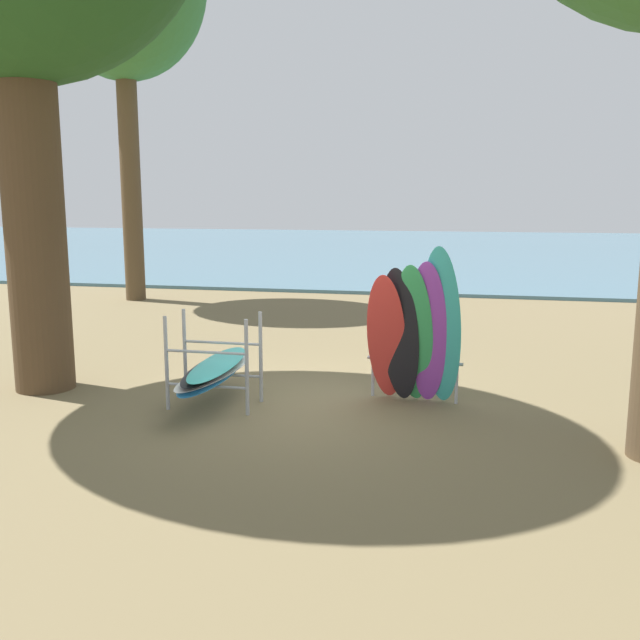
# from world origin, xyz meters

# --- Properties ---
(ground_plane) EXTENTS (80.00, 80.00, 0.00)m
(ground_plane) POSITION_xyz_m (0.00, 0.00, 0.00)
(ground_plane) COLOR brown
(lake_water) EXTENTS (80.00, 36.00, 0.10)m
(lake_water) POSITION_xyz_m (0.00, 28.84, 0.05)
(lake_water) COLOR #477084
(lake_water) RESTS_ON ground
(leaning_board_pile) EXTENTS (1.33, 0.76, 2.17)m
(leaning_board_pile) POSITION_xyz_m (1.38, 0.32, 0.97)
(leaning_board_pile) COLOR red
(leaning_board_pile) RESTS_ON ground
(board_storage_rack) EXTENTS (1.15, 2.13, 1.25)m
(board_storage_rack) POSITION_xyz_m (-1.22, -0.28, 0.50)
(board_storage_rack) COLOR #9EA0A5
(board_storage_rack) RESTS_ON ground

